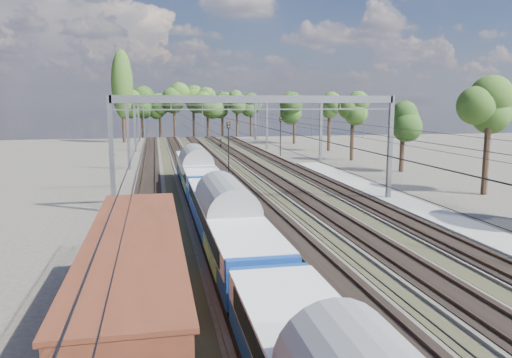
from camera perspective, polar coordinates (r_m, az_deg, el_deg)
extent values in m
cube|color=#47423A|center=(55.08, -12.15, -0.16)|extent=(3.00, 130.00, 0.15)
cube|color=black|center=(55.06, -12.16, -0.07)|extent=(2.50, 130.00, 0.06)
cube|color=#473326|center=(55.06, -12.91, 0.01)|extent=(0.08, 130.00, 0.14)
cube|color=#473326|center=(55.04, -11.41, 0.06)|extent=(0.08, 130.00, 0.14)
cube|color=#47423A|center=(55.20, -7.48, -0.02)|extent=(3.00, 130.00, 0.15)
cube|color=black|center=(55.18, -7.48, 0.08)|extent=(2.50, 130.00, 0.06)
cube|color=#473326|center=(55.12, -8.23, 0.16)|extent=(0.08, 130.00, 0.14)
cube|color=#473326|center=(55.22, -6.74, 0.20)|extent=(0.08, 130.00, 0.14)
cube|color=#47423A|center=(55.68, -2.86, 0.12)|extent=(3.00, 130.00, 0.15)
cube|color=black|center=(55.66, -2.86, 0.22)|extent=(2.50, 130.00, 0.06)
cube|color=#473326|center=(55.55, -3.59, 0.30)|extent=(0.08, 130.00, 0.14)
cube|color=#473326|center=(55.76, -2.13, 0.34)|extent=(0.08, 130.00, 0.14)
cube|color=#47423A|center=(56.51, 1.66, 0.26)|extent=(3.00, 130.00, 0.15)
cube|color=black|center=(56.50, 1.66, 0.36)|extent=(2.50, 130.00, 0.06)
cube|color=#473326|center=(56.33, 0.95, 0.43)|extent=(0.08, 130.00, 0.14)
cube|color=#473326|center=(56.65, 2.37, 0.48)|extent=(0.08, 130.00, 0.14)
cube|color=#47423A|center=(57.69, 6.02, 0.39)|extent=(3.00, 130.00, 0.15)
cube|color=black|center=(57.68, 6.02, 0.49)|extent=(2.50, 130.00, 0.06)
cube|color=#473326|center=(57.45, 5.33, 0.56)|extent=(0.08, 130.00, 0.14)
cube|color=#473326|center=(57.88, 6.70, 0.60)|extent=(0.08, 130.00, 0.14)
cube|color=#322D20|center=(55.10, -9.81, -0.14)|extent=(1.10, 130.00, 0.05)
cube|color=#322D20|center=(55.40, -5.16, 0.00)|extent=(1.10, 130.00, 0.05)
cube|color=#322D20|center=(56.06, -0.58, 0.14)|extent=(1.10, 130.00, 0.05)
cube|color=#322D20|center=(57.07, 3.86, 0.28)|extent=(1.10, 130.00, 0.05)
cube|color=gray|center=(36.65, 22.46, -5.04)|extent=(3.00, 70.00, 0.30)
cube|color=slate|center=(39.76, -16.18, 2.69)|extent=(0.35, 0.35, 9.00)
cube|color=slate|center=(44.25, 15.06, 3.33)|extent=(0.35, 0.35, 9.00)
cube|color=slate|center=(40.26, 0.29, 9.11)|extent=(23.00, 0.35, 0.60)
cube|color=slate|center=(87.57, -13.68, 5.99)|extent=(0.35, 0.35, 9.00)
cube|color=slate|center=(89.70, 1.25, 6.30)|extent=(0.35, 0.35, 9.00)
cube|color=slate|center=(87.80, -6.17, 8.93)|extent=(23.00, 0.35, 0.60)
cube|color=slate|center=(64.64, -14.41, 4.80)|extent=(0.35, 0.35, 8.50)
cube|color=slate|center=(109.55, -13.25, 6.40)|extent=(0.35, 0.35, 8.50)
cube|color=slate|center=(68.20, 7.42, 5.20)|extent=(0.35, 0.35, 8.50)
cube|color=slate|center=(111.69, -0.08, 6.68)|extent=(0.35, 0.35, 8.50)
cylinder|color=black|center=(54.51, -12.34, 5.48)|extent=(0.03, 130.00, 0.03)
cylinder|color=black|center=(54.46, -12.38, 6.63)|extent=(0.03, 130.00, 0.03)
cylinder|color=black|center=(54.63, -7.59, 5.61)|extent=(0.03, 130.00, 0.03)
cylinder|color=black|center=(54.58, -7.62, 6.76)|extent=(0.03, 130.00, 0.03)
cylinder|color=black|center=(55.11, -2.90, 5.71)|extent=(0.03, 130.00, 0.03)
cylinder|color=black|center=(55.06, -2.91, 6.85)|extent=(0.03, 130.00, 0.03)
cylinder|color=black|center=(55.96, 1.68, 5.76)|extent=(0.03, 130.00, 0.03)
cylinder|color=black|center=(55.91, 1.69, 6.89)|extent=(0.03, 130.00, 0.03)
cylinder|color=black|center=(57.15, 6.11, 5.78)|extent=(0.03, 130.00, 0.03)
cylinder|color=black|center=(57.10, 6.12, 6.88)|extent=(0.03, 130.00, 0.03)
cylinder|color=black|center=(120.78, -14.52, 6.02)|extent=(0.56, 0.56, 6.21)
sphere|color=#213D16|center=(120.66, -14.61, 8.38)|extent=(4.79, 4.79, 4.79)
cylinder|color=black|center=(122.98, -12.27, 6.41)|extent=(0.56, 0.56, 7.34)
sphere|color=#213D16|center=(122.89, -12.36, 9.14)|extent=(4.82, 4.82, 4.82)
cylinder|color=black|center=(122.53, -10.51, 6.17)|extent=(0.56, 0.56, 6.13)
sphere|color=#213D16|center=(122.41, -10.58, 8.46)|extent=(5.49, 5.49, 5.49)
cylinder|color=black|center=(121.95, -9.42, 6.09)|extent=(0.56, 0.56, 5.71)
sphere|color=#213D16|center=(121.82, -9.48, 8.24)|extent=(5.02, 5.02, 5.02)
cylinder|color=black|center=(123.12, -7.47, 6.13)|extent=(0.56, 0.56, 5.57)
sphere|color=#213D16|center=(122.99, -7.51, 8.20)|extent=(4.88, 4.88, 4.88)
cylinder|color=black|center=(123.97, -5.70, 6.23)|extent=(0.56, 0.56, 5.80)
sphere|color=#213D16|center=(123.85, -5.73, 8.37)|extent=(4.70, 4.70, 4.70)
cylinder|color=black|center=(123.12, -4.34, 6.60)|extent=(0.56, 0.56, 7.38)
sphere|color=#213D16|center=(123.03, -4.38, 9.34)|extent=(5.04, 5.04, 5.04)
cylinder|color=black|center=(123.63, -2.49, 6.21)|extent=(0.56, 0.56, 5.59)
sphere|color=#213D16|center=(123.51, -2.50, 8.28)|extent=(4.33, 4.33, 4.33)
cylinder|color=black|center=(122.29, -0.46, 6.44)|extent=(0.56, 0.56, 6.67)
sphere|color=#213D16|center=(122.18, -0.46, 8.94)|extent=(4.12, 4.12, 4.12)
cylinder|color=black|center=(51.78, 23.49, 1.75)|extent=(0.56, 0.56, 5.56)
sphere|color=#213D16|center=(51.47, 23.80, 6.67)|extent=(3.58, 3.58, 3.58)
cylinder|color=black|center=(64.23, 16.09, 4.00)|extent=(0.56, 0.56, 6.92)
sphere|color=#213D16|center=(64.04, 16.31, 8.93)|extent=(4.06, 4.06, 4.06)
cylinder|color=black|center=(76.10, 10.06, 4.55)|extent=(0.56, 0.56, 5.96)
sphere|color=#213D16|center=(75.90, 10.16, 8.15)|extent=(3.89, 3.89, 3.89)
cylinder|color=black|center=(89.64, 7.95, 5.26)|extent=(0.56, 0.56, 6.03)
sphere|color=#213D16|center=(89.47, 8.02, 8.35)|extent=(4.09, 4.09, 4.09)
cylinder|color=black|center=(103.08, 4.60, 6.03)|extent=(0.56, 0.56, 6.92)
sphere|color=#213D16|center=(102.96, 4.64, 9.11)|extent=(4.19, 4.19, 4.19)
cylinder|color=black|center=(107.60, -14.97, 8.29)|extent=(0.70, 0.70, 16.00)
ellipsoid|color=#31551C|center=(107.66, -15.06, 10.42)|extent=(4.40, 4.40, 14.08)
cube|color=black|center=(21.55, -0.78, -12.91)|extent=(1.97, 2.96, 0.79)
cube|color=black|center=(34.63, -5.04, -4.51)|extent=(1.97, 2.96, 0.79)
cube|color=navy|center=(27.61, -3.46, -4.79)|extent=(2.76, 19.75, 1.88)
cube|color=silver|center=(27.50, -3.47, -3.79)|extent=(2.84, 18.96, 0.94)
cube|color=black|center=(27.73, -0.53, -3.67)|extent=(0.04, 16.79, 0.69)
cube|color=#D9DA0B|center=(23.60, -1.95, -8.41)|extent=(2.86, 5.53, 0.69)
cylinder|color=gray|center=(27.41, -3.47, -2.88)|extent=(2.80, 19.75, 2.80)
cube|color=black|center=(40.97, -6.07, -2.43)|extent=(1.97, 2.96, 0.79)
cube|color=black|center=(54.55, -7.45, 0.37)|extent=(1.97, 2.96, 0.79)
cube|color=navy|center=(47.52, -6.89, 0.93)|extent=(2.76, 19.75, 1.88)
cube|color=silver|center=(47.45, -6.90, 1.52)|extent=(2.84, 18.96, 0.94)
cube|color=black|center=(47.59, -5.18, 1.57)|extent=(0.04, 16.79, 0.69)
cube|color=#D9DA0B|center=(43.31, -6.41, -0.49)|extent=(2.86, 5.53, 0.69)
cylinder|color=gray|center=(47.40, -6.91, 2.06)|extent=(2.80, 19.75, 2.80)
cube|color=black|center=(23.67, -12.97, -11.11)|extent=(2.16, 2.81, 0.76)
cube|color=black|center=(18.58, -13.43, -15.24)|extent=(2.92, 15.12, 0.22)
cube|color=#482313|center=(18.02, -13.60, -10.84)|extent=(2.92, 15.12, 2.81)
cube|color=#482313|center=(17.59, -13.78, -6.36)|extent=(3.13, 15.12, 0.13)
imported|color=black|center=(91.95, -4.03, 4.06)|extent=(0.63, 0.73, 1.70)
cylinder|color=black|center=(58.70, -3.14, 3.15)|extent=(0.15, 0.15, 5.39)
cube|color=black|center=(58.48, -3.17, 6.15)|extent=(0.43, 0.34, 0.76)
sphere|color=red|center=(58.33, -3.15, 6.36)|extent=(0.17, 0.17, 0.17)
sphere|color=#0C9919|center=(58.35, -3.15, 5.99)|extent=(0.17, 0.17, 0.17)
cylinder|color=black|center=(78.44, 2.81, 4.58)|extent=(0.15, 0.15, 5.36)
cube|color=black|center=(78.27, 2.83, 6.82)|extent=(0.39, 0.27, 0.75)
sphere|color=red|center=(78.13, 2.85, 6.97)|extent=(0.17, 0.17, 0.17)
sphere|color=#0C9919|center=(78.14, 2.85, 6.69)|extent=(0.17, 0.17, 0.17)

